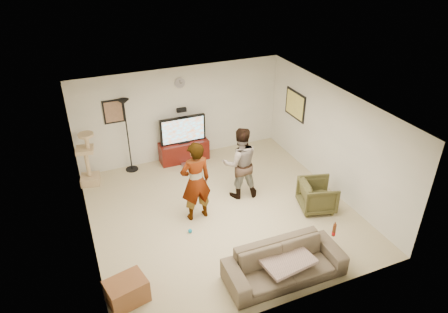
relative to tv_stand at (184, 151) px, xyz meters
name	(u,v)px	position (x,y,z in m)	size (l,w,h in m)	color
floor	(221,212)	(0.05, -2.50, -0.28)	(5.50, 5.50, 0.02)	#C0B08E
ceiling	(221,106)	(0.05, -2.50, 2.24)	(5.50, 5.50, 0.02)	white
wall_back	(181,114)	(0.05, 0.25, 0.98)	(5.50, 0.04, 2.50)	beige
wall_front	(290,247)	(0.05, -5.25, 0.98)	(5.50, 0.04, 2.50)	beige
wall_left	(83,192)	(-2.70, -2.50, 0.98)	(0.04, 5.50, 2.50)	beige
wall_right	(332,139)	(2.80, -2.50, 0.98)	(0.04, 5.50, 2.50)	beige
wall_clock	(180,83)	(0.05, 0.22, 1.83)	(0.26, 0.26, 0.04)	white
wall_speaker	(182,110)	(0.05, 0.19, 1.11)	(0.25, 0.10, 0.10)	black
picture_back	(114,112)	(-1.65, 0.23, 1.33)	(0.42, 0.03, 0.52)	brown
picture_right	(295,105)	(2.78, -0.90, 1.23)	(0.03, 0.78, 0.62)	#D7C95D
tv_stand	(184,151)	(0.00, 0.00, 0.00)	(1.30, 0.45, 0.54)	#420E09
console_box	(190,165)	(0.02, -0.40, -0.24)	(0.40, 0.30, 0.07)	#B5B4C3
tv	(183,130)	(0.00, 0.00, 0.63)	(1.21, 0.08, 0.72)	black
tv_screen	(183,130)	(0.00, -0.04, 0.63)	(1.12, 0.01, 0.63)	#48C4EF
floor_lamp	(128,136)	(-1.42, 0.04, 0.70)	(0.32, 0.32, 1.94)	black
cat_tree	(86,159)	(-2.48, -0.20, 0.41)	(0.44, 0.44, 1.37)	tan
person_left	(196,182)	(-0.51, -2.47, 0.64)	(0.66, 0.43, 1.82)	#B2B2B9
person_right	(240,163)	(0.69, -2.07, 0.59)	(0.84, 0.65, 1.72)	navy
sofa	(285,264)	(0.34, -4.72, 0.04)	(2.15, 0.84, 0.63)	brown
throw_blanket	(286,259)	(0.36, -4.72, 0.15)	(0.90, 0.70, 0.06)	tan
beer_bottle	(334,230)	(1.33, -4.72, 0.48)	(0.06, 0.06, 0.25)	#602E15
armchair	(317,195)	(2.05, -3.21, 0.07)	(0.73, 0.76, 0.69)	#413E20
side_table	(127,291)	(-2.35, -4.16, -0.05)	(0.65, 0.49, 0.43)	brown
toy_ball	(190,231)	(-0.82, -2.92, -0.23)	(0.09, 0.09, 0.09)	#0E799F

